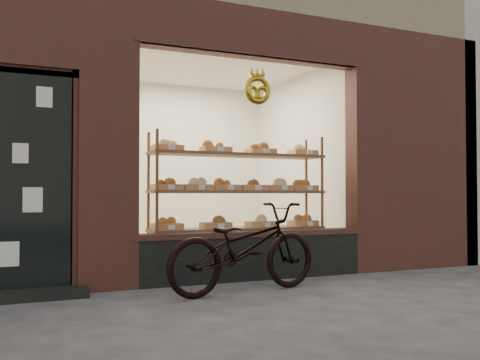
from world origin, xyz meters
name	(u,v)px	position (x,y,z in m)	size (l,w,h in m)	color
ground	(320,325)	(0.00, 0.00, 0.00)	(90.00, 90.00, 0.00)	#383940
display_shelf	(239,202)	(0.45, 2.55, 0.87)	(2.20, 0.45, 1.70)	brown
bicycle	(244,248)	(0.01, 1.41, 0.44)	(0.59, 1.69, 0.89)	black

